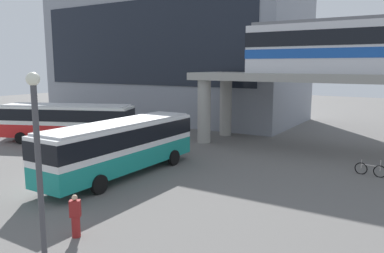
{
  "coord_description": "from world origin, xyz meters",
  "views": [
    {
      "loc": [
        16.66,
        -13.65,
        6.44
      ],
      "look_at": [
        2.87,
        8.57,
        2.2
      ],
      "focal_mm": 35.39,
      "sensor_mm": 36.0,
      "label": 1
    }
  ],
  "objects_px": {
    "station_building": "(173,52)",
    "bicycle_silver": "(370,170)",
    "bus_main": "(122,142)",
    "pedestrian_walking_across": "(76,217)",
    "bus_secondary": "(67,119)"
  },
  "relations": [
    {
      "from": "station_building",
      "to": "bus_secondary",
      "type": "height_order",
      "value": "station_building"
    },
    {
      "from": "station_building",
      "to": "bus_secondary",
      "type": "relative_size",
      "value": 2.77
    },
    {
      "from": "bus_main",
      "to": "pedestrian_walking_across",
      "type": "distance_m",
      "value": 8.23
    },
    {
      "from": "bus_main",
      "to": "bicycle_silver",
      "type": "height_order",
      "value": "bus_main"
    },
    {
      "from": "bus_main",
      "to": "bicycle_silver",
      "type": "relative_size",
      "value": 6.21
    },
    {
      "from": "pedestrian_walking_across",
      "to": "bus_secondary",
      "type": "bearing_deg",
      "value": 140.64
    },
    {
      "from": "bus_main",
      "to": "pedestrian_walking_across",
      "type": "height_order",
      "value": "bus_main"
    },
    {
      "from": "bus_main",
      "to": "bus_secondary",
      "type": "bearing_deg",
      "value": 155.12
    },
    {
      "from": "pedestrian_walking_across",
      "to": "station_building",
      "type": "bearing_deg",
      "value": 118.42
    },
    {
      "from": "station_building",
      "to": "bicycle_silver",
      "type": "bearing_deg",
      "value": -31.82
    },
    {
      "from": "station_building",
      "to": "bicycle_silver",
      "type": "distance_m",
      "value": 30.02
    },
    {
      "from": "bus_secondary",
      "to": "pedestrian_walking_across",
      "type": "distance_m",
      "value": 18.84
    },
    {
      "from": "station_building",
      "to": "pedestrian_walking_across",
      "type": "relative_size",
      "value": 18.53
    },
    {
      "from": "bus_secondary",
      "to": "bicycle_silver",
      "type": "bearing_deg",
      "value": 6.94
    },
    {
      "from": "bus_secondary",
      "to": "pedestrian_walking_across",
      "type": "height_order",
      "value": "bus_secondary"
    }
  ]
}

